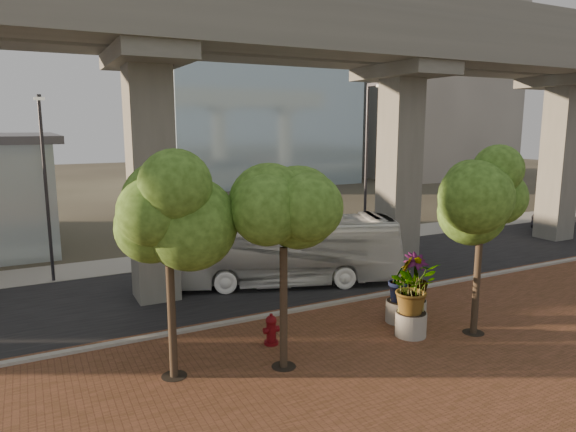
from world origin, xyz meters
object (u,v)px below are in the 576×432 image
parked_car (553,218)px  fire_hydrant (271,330)px  transit_bus (274,250)px  planter_front (412,291)px

parked_car → fire_hydrant: (-24.52, -8.16, -0.18)m
transit_bus → planter_front: 7.28m
parked_car → planter_front: planter_front is taller
transit_bus → fire_hydrant: size_ratio=10.93×
transit_bus → fire_hydrant: 6.40m
transit_bus → parked_car: transit_bus is taller
parked_car → planter_front: bearing=92.8°
transit_bus → parked_car: 21.88m
fire_hydrant → planter_front: 4.69m
transit_bus → fire_hydrant: transit_bus is taller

